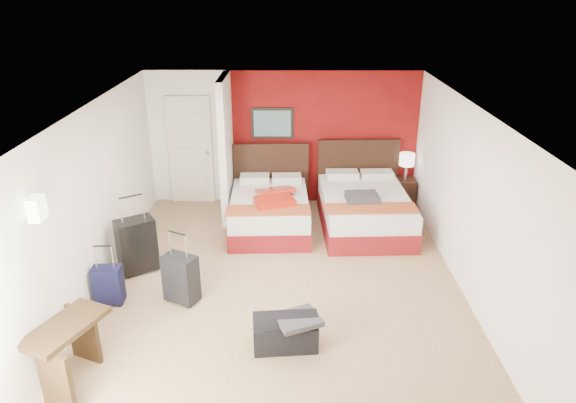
{
  "coord_description": "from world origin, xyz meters",
  "views": [
    {
      "loc": [
        0.1,
        -6.18,
        3.96
      ],
      "look_at": [
        0.09,
        0.8,
        1.0
      ],
      "focal_mm": 32.5,
      "sensor_mm": 36.0,
      "label": 1
    }
  ],
  "objects_px": {
    "suitcase_black": "(137,247)",
    "red_suitcase_open": "(275,197)",
    "suitcase_navy": "(109,287)",
    "nightstand": "(404,193)",
    "suitcase_charcoal": "(181,280)",
    "bed_right": "(364,211)",
    "duffel_bag": "(285,332)",
    "bed_left": "(270,212)",
    "table_lamp": "(406,167)",
    "desk": "(70,354)"
  },
  "relations": [
    {
      "from": "suitcase_black",
      "to": "red_suitcase_open",
      "type": "bearing_deg",
      "value": 2.92
    },
    {
      "from": "red_suitcase_open",
      "to": "suitcase_navy",
      "type": "bearing_deg",
      "value": -152.48
    },
    {
      "from": "red_suitcase_open",
      "to": "suitcase_navy",
      "type": "height_order",
      "value": "red_suitcase_open"
    },
    {
      "from": "nightstand",
      "to": "suitcase_charcoal",
      "type": "relative_size",
      "value": 0.85
    },
    {
      "from": "red_suitcase_open",
      "to": "bed_right",
      "type": "bearing_deg",
      "value": -14.46
    },
    {
      "from": "nightstand",
      "to": "duffel_bag",
      "type": "relative_size",
      "value": 0.74
    },
    {
      "from": "bed_left",
      "to": "bed_right",
      "type": "xyz_separation_m",
      "value": [
        1.64,
        0.01,
        0.03
      ]
    },
    {
      "from": "red_suitcase_open",
      "to": "suitcase_charcoal",
      "type": "distance_m",
      "value": 2.49
    },
    {
      "from": "bed_right",
      "to": "table_lamp",
      "type": "height_order",
      "value": "table_lamp"
    },
    {
      "from": "table_lamp",
      "to": "suitcase_charcoal",
      "type": "bearing_deg",
      "value": -138.47
    },
    {
      "from": "suitcase_navy",
      "to": "duffel_bag",
      "type": "xyz_separation_m",
      "value": [
        2.33,
        -0.88,
        -0.07
      ]
    },
    {
      "from": "table_lamp",
      "to": "bed_right",
      "type": "bearing_deg",
      "value": -133.52
    },
    {
      "from": "duffel_bag",
      "to": "suitcase_navy",
      "type": "bearing_deg",
      "value": 154.33
    },
    {
      "from": "bed_right",
      "to": "suitcase_navy",
      "type": "relative_size",
      "value": 4.05
    },
    {
      "from": "bed_left",
      "to": "desk",
      "type": "bearing_deg",
      "value": -118.92
    },
    {
      "from": "suitcase_black",
      "to": "duffel_bag",
      "type": "distance_m",
      "value": 2.77
    },
    {
      "from": "duffel_bag",
      "to": "bed_left",
      "type": "bearing_deg",
      "value": 90.09
    },
    {
      "from": "red_suitcase_open",
      "to": "table_lamp",
      "type": "relative_size",
      "value": 1.72
    },
    {
      "from": "duffel_bag",
      "to": "bed_right",
      "type": "bearing_deg",
      "value": 62.12
    },
    {
      "from": "suitcase_black",
      "to": "suitcase_navy",
      "type": "relative_size",
      "value": 1.55
    },
    {
      "from": "bed_right",
      "to": "suitcase_navy",
      "type": "height_order",
      "value": "bed_right"
    },
    {
      "from": "nightstand",
      "to": "table_lamp",
      "type": "distance_m",
      "value": 0.53
    },
    {
      "from": "suitcase_navy",
      "to": "red_suitcase_open",
      "type": "bearing_deg",
      "value": 44.06
    },
    {
      "from": "suitcase_black",
      "to": "suitcase_navy",
      "type": "height_order",
      "value": "suitcase_black"
    },
    {
      "from": "bed_left",
      "to": "duffel_bag",
      "type": "relative_size",
      "value": 2.57
    },
    {
      "from": "bed_right",
      "to": "nightstand",
      "type": "bearing_deg",
      "value": 44.46
    },
    {
      "from": "table_lamp",
      "to": "suitcase_black",
      "type": "xyz_separation_m",
      "value": [
        -4.38,
        -2.4,
        -0.4
      ]
    },
    {
      "from": "nightstand",
      "to": "desk",
      "type": "bearing_deg",
      "value": -131.63
    },
    {
      "from": "bed_left",
      "to": "bed_right",
      "type": "bearing_deg",
      "value": -1.4
    },
    {
      "from": "desk",
      "to": "red_suitcase_open",
      "type": "bearing_deg",
      "value": 84.46
    },
    {
      "from": "bed_right",
      "to": "suitcase_navy",
      "type": "bearing_deg",
      "value": -149.67
    },
    {
      "from": "suitcase_charcoal",
      "to": "suitcase_navy",
      "type": "relative_size",
      "value": 1.26
    },
    {
      "from": "bed_right",
      "to": "suitcase_black",
      "type": "bearing_deg",
      "value": -159.15
    },
    {
      "from": "bed_left",
      "to": "red_suitcase_open",
      "type": "relative_size",
      "value": 2.2
    },
    {
      "from": "nightstand",
      "to": "table_lamp",
      "type": "bearing_deg",
      "value": 0.0
    },
    {
      "from": "suitcase_black",
      "to": "duffel_bag",
      "type": "height_order",
      "value": "suitcase_black"
    },
    {
      "from": "suitcase_black",
      "to": "table_lamp",
      "type": "bearing_deg",
      "value": -3.18
    },
    {
      "from": "suitcase_navy",
      "to": "bed_right",
      "type": "bearing_deg",
      "value": 30.37
    },
    {
      "from": "table_lamp",
      "to": "desk",
      "type": "height_order",
      "value": "table_lamp"
    },
    {
      "from": "suitcase_black",
      "to": "nightstand",
      "type": "bearing_deg",
      "value": -3.18
    },
    {
      "from": "table_lamp",
      "to": "suitcase_navy",
      "type": "distance_m",
      "value": 5.61
    },
    {
      "from": "suitcase_black",
      "to": "desk",
      "type": "xyz_separation_m",
      "value": [
        -0.08,
        -2.33,
        -0.03
      ]
    },
    {
      "from": "nightstand",
      "to": "desk",
      "type": "distance_m",
      "value": 6.5
    },
    {
      "from": "suitcase_black",
      "to": "suitcase_navy",
      "type": "xyz_separation_m",
      "value": [
        -0.16,
        -0.85,
        -0.14
      ]
    },
    {
      "from": "bed_right",
      "to": "suitcase_black",
      "type": "distance_m",
      "value": 3.81
    },
    {
      "from": "desk",
      "to": "suitcase_charcoal",
      "type": "bearing_deg",
      "value": 84.27
    },
    {
      "from": "suitcase_charcoal",
      "to": "nightstand",
      "type": "bearing_deg",
      "value": 69.55
    },
    {
      "from": "table_lamp",
      "to": "suitcase_charcoal",
      "type": "distance_m",
      "value": 4.83
    },
    {
      "from": "bed_right",
      "to": "table_lamp",
      "type": "bearing_deg",
      "value": 44.46
    },
    {
      "from": "duffel_bag",
      "to": "suitcase_charcoal",
      "type": "bearing_deg",
      "value": 140.84
    }
  ]
}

